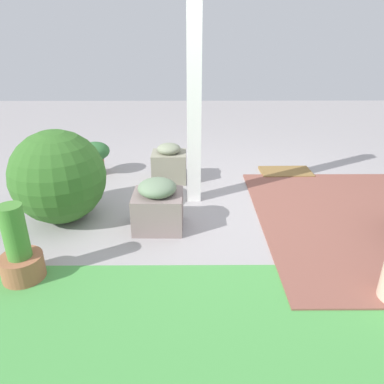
% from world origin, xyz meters
% --- Properties ---
extents(ground_plane, '(12.00, 12.00, 0.00)m').
position_xyz_m(ground_plane, '(0.00, 0.00, 0.00)').
color(ground_plane, '#9C9798').
extents(brick_path, '(1.80, 2.40, 0.02)m').
position_xyz_m(brick_path, '(-1.17, 0.31, 0.01)').
color(brick_path, brown).
rests_on(brick_path, ground).
extents(porch_pillar, '(0.14, 0.14, 2.09)m').
position_xyz_m(porch_pillar, '(0.35, -0.22, 1.05)').
color(porch_pillar, white).
rests_on(porch_pillar, ground).
extents(stone_planter_nearest, '(0.40, 0.35, 0.46)m').
position_xyz_m(stone_planter_nearest, '(0.64, -0.75, 0.21)').
color(stone_planter_nearest, gray).
rests_on(stone_planter_nearest, ground).
extents(stone_planter_mid, '(0.45, 0.41, 0.48)m').
position_xyz_m(stone_planter_mid, '(0.69, 0.40, 0.23)').
color(stone_planter_mid, gray).
rests_on(stone_planter_mid, ground).
extents(round_shrub, '(0.88, 0.88, 0.88)m').
position_xyz_m(round_shrub, '(1.62, 0.22, 0.44)').
color(round_shrub, '#336625').
rests_on(round_shrub, ground).
extents(terracotta_pot_broad, '(0.37, 0.37, 0.41)m').
position_xyz_m(terracotta_pot_broad, '(1.58, -0.97, 0.26)').
color(terracotta_pot_broad, '#B96743').
rests_on(terracotta_pot_broad, ground).
extents(terracotta_pot_tall, '(0.31, 0.31, 0.60)m').
position_xyz_m(terracotta_pot_tall, '(1.63, 1.14, 0.21)').
color(terracotta_pot_tall, '#9F5F41').
rests_on(terracotta_pot_tall, ground).
extents(doormat, '(0.65, 0.38, 0.03)m').
position_xyz_m(doormat, '(-0.83, -0.99, 0.01)').
color(doormat, olive).
rests_on(doormat, ground).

